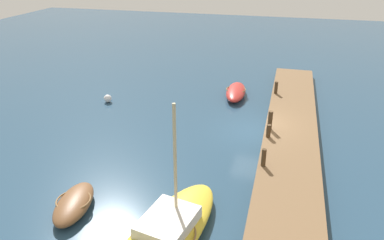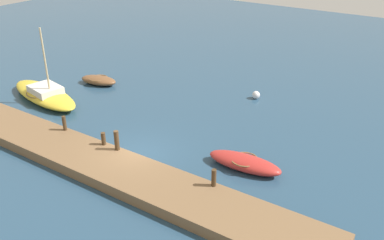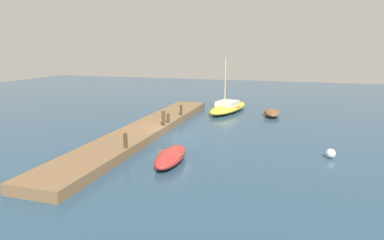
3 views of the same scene
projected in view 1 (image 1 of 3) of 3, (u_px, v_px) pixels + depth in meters
name	position (u px, v px, depth m)	size (l,w,h in m)	color
ground_plane	(256.00, 132.00, 21.80)	(84.00, 84.00, 0.00)	navy
dock_platform	(291.00, 132.00, 21.23)	(23.10, 2.89, 0.56)	brown
sailboat_yellow	(164.00, 236.00, 13.25)	(7.50, 3.63, 5.24)	gold
dinghy_brown	(74.00, 203.00, 15.15)	(3.11, 1.85, 0.64)	brown
rowboat_red	(236.00, 92.00, 26.91)	(3.98, 1.60, 0.71)	#B72D28
mooring_post_west	(264.00, 157.00, 17.19)	(0.22, 0.22, 0.87)	#47331E
mooring_post_mid_west	(269.00, 131.00, 19.88)	(0.24, 0.24, 0.71)	#47331E
mooring_post_mid_east	(270.00, 120.00, 20.65)	(0.25, 0.25, 1.09)	#47331E
mooring_post_east	(276.00, 88.00, 25.86)	(0.23, 0.23, 0.85)	#47331E
marker_buoy	(108.00, 99.00, 25.92)	(0.55, 0.55, 0.55)	silver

